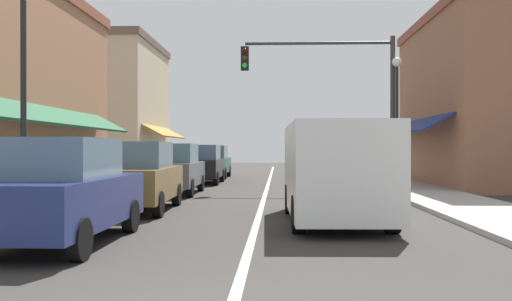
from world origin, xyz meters
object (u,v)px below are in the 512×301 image
object	(u,v)px
parked_car_third_left	(173,169)
parked_car_distant_left	(212,162)
van_in_lane	(334,169)
street_lamp_right_mid	(397,102)
traffic_signal_mast_arm	(340,84)
parked_car_far_left	(202,164)
parked_car_nearest_left	(61,192)
parked_car_second_left	(137,177)
street_lamp_left_near	(23,63)

from	to	relation	value
parked_car_third_left	parked_car_distant_left	size ratio (longest dim) A/B	1.00
parked_car_distant_left	van_in_lane	distance (m)	18.40
street_lamp_right_mid	traffic_signal_mast_arm	bearing A→B (deg)	174.15
parked_car_distant_left	traffic_signal_mast_arm	world-z (taller)	traffic_signal_mast_arm
parked_car_far_left	parked_car_distant_left	world-z (taller)	same
parked_car_nearest_left	parked_car_third_left	bearing A→B (deg)	90.35
parked_car_distant_left	parked_car_third_left	bearing A→B (deg)	-90.60
van_in_lane	traffic_signal_mast_arm	distance (m)	9.49
parked_car_nearest_left	parked_car_second_left	bearing A→B (deg)	89.91
parked_car_second_left	traffic_signal_mast_arm	bearing A→B (deg)	48.30
parked_car_second_left	street_lamp_left_near	xyz separation A→B (m)	(-1.67, -2.72, 2.48)
parked_car_nearest_left	parked_car_second_left	distance (m)	4.90
street_lamp_right_mid	parked_car_nearest_left	bearing A→B (deg)	-124.43
parked_car_second_left	parked_car_far_left	world-z (taller)	same
van_in_lane	traffic_signal_mast_arm	bearing A→B (deg)	81.43
parked_car_nearest_left	van_in_lane	size ratio (longest dim) A/B	0.79
parked_car_third_left	street_lamp_right_mid	world-z (taller)	street_lamp_right_mid
parked_car_far_left	parked_car_distant_left	xyz separation A→B (m)	(-0.11, 4.78, 0.00)
parked_car_nearest_left	parked_car_distant_left	world-z (taller)	same
parked_car_nearest_left	van_in_lane	world-z (taller)	van_in_lane
parked_car_third_left	parked_car_far_left	xyz separation A→B (m)	(0.19, 5.86, 0.00)
parked_car_distant_left	traffic_signal_mast_arm	bearing A→B (deg)	-56.15
parked_car_nearest_left	traffic_signal_mast_arm	distance (m)	13.71
parked_car_nearest_left	parked_car_third_left	distance (m)	10.10
traffic_signal_mast_arm	street_lamp_right_mid	xyz separation A→B (m)	(2.12, -0.22, -0.69)
parked_car_third_left	parked_car_distant_left	xyz separation A→B (m)	(0.07, 10.64, 0.00)
street_lamp_left_near	street_lamp_right_mid	xyz separation A→B (m)	(9.72, 9.55, 0.00)
parked_car_far_left	street_lamp_right_mid	bearing A→B (deg)	-28.40
parked_car_distant_left	street_lamp_left_near	xyz separation A→B (m)	(-1.66, -18.56, 2.48)
parked_car_nearest_left	van_in_lane	distance (m)	5.67
parked_car_far_left	parked_car_second_left	bearing A→B (deg)	-90.91
parked_car_distant_left	traffic_signal_mast_arm	distance (m)	11.08
van_in_lane	street_lamp_right_mid	size ratio (longest dim) A/B	1.04
parked_car_second_left	traffic_signal_mast_arm	size ratio (longest dim) A/B	0.71
street_lamp_left_near	van_in_lane	bearing A→B (deg)	7.07
parked_car_nearest_left	parked_car_distant_left	bearing A→B (deg)	89.89
van_in_lane	traffic_signal_mast_arm	xyz separation A→B (m)	(1.11, 8.96, 2.91)
parked_car_second_left	van_in_lane	bearing A→B (deg)	-23.26
van_in_lane	street_lamp_left_near	distance (m)	6.91
parked_car_nearest_left	parked_car_second_left	size ratio (longest dim) A/B	0.99
parked_car_third_left	van_in_lane	distance (m)	8.65
parked_car_far_left	street_lamp_left_near	xyz separation A→B (m)	(-1.77, -13.78, 2.48)
parked_car_nearest_left	parked_car_second_left	xyz separation A→B (m)	(-0.01, 4.90, 0.00)
van_in_lane	street_lamp_left_near	bearing A→B (deg)	-174.44
parked_car_distant_left	street_lamp_right_mid	size ratio (longest dim) A/B	0.82
traffic_signal_mast_arm	street_lamp_left_near	world-z (taller)	traffic_signal_mast_arm
parked_car_nearest_left	parked_car_far_left	bearing A→B (deg)	89.50
street_lamp_left_near	parked_car_third_left	bearing A→B (deg)	78.68
street_lamp_left_near	traffic_signal_mast_arm	bearing A→B (deg)	52.12
parked_car_distant_left	street_lamp_right_mid	xyz separation A→B (m)	(8.06, -9.01, 2.49)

